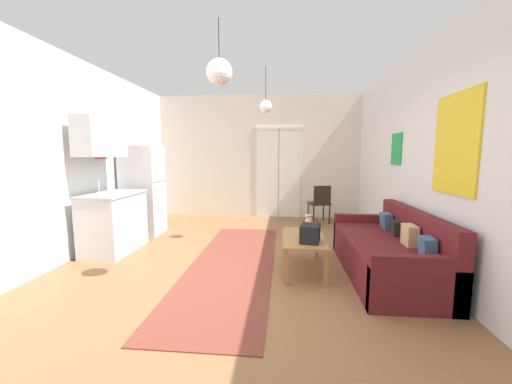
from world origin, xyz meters
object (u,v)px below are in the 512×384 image
(bamboo_vase, at_px, (309,223))
(handbag, at_px, (310,233))
(pendant_lamp_near, at_px, (219,72))
(pendant_lamp_far, at_px, (266,106))
(couch, at_px, (390,253))
(coffee_table, at_px, (304,241))
(accent_chair, at_px, (320,202))
(refrigerator, at_px, (143,190))

(bamboo_vase, bearing_deg, handbag, -92.97)
(pendant_lamp_near, bearing_deg, pendant_lamp_far, 77.51)
(couch, xyz_separation_m, pendant_lamp_near, (-2.02, -0.50, 2.08))
(coffee_table, height_order, handbag, handbag)
(accent_chair, height_order, pendant_lamp_far, pendant_lamp_far)
(pendant_lamp_far, bearing_deg, bamboo_vase, -52.99)
(bamboo_vase, relative_size, accent_chair, 0.54)
(pendant_lamp_near, bearing_deg, bamboo_vase, 39.57)
(accent_chair, bearing_deg, couch, 86.13)
(handbag, distance_m, accent_chair, 2.98)
(couch, xyz_separation_m, accent_chair, (-0.54, 2.77, 0.20))
(accent_chair, relative_size, pendant_lamp_near, 1.24)
(bamboo_vase, height_order, pendant_lamp_far, pendant_lamp_far)
(handbag, bearing_deg, bamboo_vase, 87.03)
(handbag, distance_m, pendant_lamp_far, 2.30)
(refrigerator, bearing_deg, couch, -21.95)
(coffee_table, relative_size, handbag, 3.13)
(coffee_table, xyz_separation_m, handbag, (0.06, -0.22, 0.17))
(coffee_table, xyz_separation_m, refrigerator, (-2.89, 1.54, 0.44))
(coffee_table, relative_size, pendant_lamp_near, 1.49)
(coffee_table, xyz_separation_m, pendant_lamp_near, (-0.95, -0.56, 1.97))
(couch, xyz_separation_m, coffee_table, (-1.06, 0.05, 0.11))
(pendant_lamp_near, xyz_separation_m, pendant_lamp_far, (0.38, 1.73, -0.09))
(pendant_lamp_far, bearing_deg, coffee_table, -64.08)
(coffee_table, height_order, pendant_lamp_far, pendant_lamp_far)
(handbag, relative_size, accent_chair, 0.38)
(bamboo_vase, distance_m, pendant_lamp_far, 2.03)
(refrigerator, bearing_deg, coffee_table, -28.05)
(couch, height_order, pendant_lamp_near, pendant_lamp_near)
(bamboo_vase, distance_m, pendant_lamp_near, 2.25)
(pendant_lamp_near, bearing_deg, accent_chair, 65.68)
(coffee_table, height_order, pendant_lamp_near, pendant_lamp_near)
(couch, bearing_deg, accent_chair, 100.93)
(coffee_table, bearing_deg, pendant_lamp_far, 115.92)
(refrigerator, bearing_deg, pendant_lamp_near, -47.28)
(couch, height_order, accent_chair, accent_chair)
(couch, xyz_separation_m, bamboo_vase, (-0.98, 0.35, 0.28))
(handbag, distance_m, pendant_lamp_near, 2.10)
(pendant_lamp_far, bearing_deg, couch, -36.87)
(pendant_lamp_near, distance_m, pendant_lamp_far, 1.77)
(bamboo_vase, relative_size, refrigerator, 0.27)
(couch, distance_m, bamboo_vase, 1.08)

